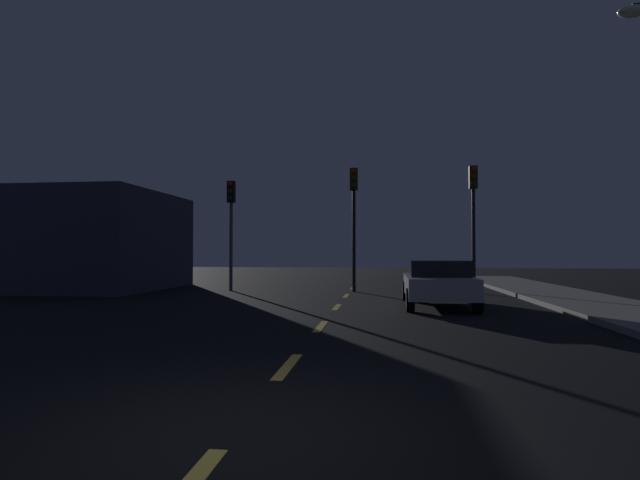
# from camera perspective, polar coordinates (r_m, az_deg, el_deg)

# --- Properties ---
(ground_plane) EXTENTS (80.00, 80.00, 0.00)m
(ground_plane) POSITION_cam_1_polar(r_m,az_deg,el_deg) (11.56, 0.46, -9.37)
(ground_plane) COLOR black
(lane_stripe_second) EXTENTS (0.16, 1.60, 0.01)m
(lane_stripe_second) POSITION_cam_1_polar(r_m,az_deg,el_deg) (7.28, -3.68, -14.12)
(lane_stripe_second) COLOR #EACC4C
(lane_stripe_second) RESTS_ON ground_plane
(lane_stripe_third) EXTENTS (0.16, 1.60, 0.01)m
(lane_stripe_third) POSITION_cam_1_polar(r_m,az_deg,el_deg) (10.97, 0.10, -9.78)
(lane_stripe_third) COLOR #EACC4C
(lane_stripe_third) RESTS_ON ground_plane
(lane_stripe_fourth) EXTENTS (0.16, 1.60, 0.01)m
(lane_stripe_fourth) POSITION_cam_1_polar(r_m,az_deg,el_deg) (14.72, 1.92, -7.63)
(lane_stripe_fourth) COLOR #EACC4C
(lane_stripe_fourth) RESTS_ON ground_plane
(lane_stripe_fifth) EXTENTS (0.16, 1.60, 0.01)m
(lane_stripe_fifth) POSITION_cam_1_polar(r_m,az_deg,el_deg) (18.49, 3.00, -6.35)
(lane_stripe_fifth) COLOR #EACC4C
(lane_stripe_fifth) RESTS_ON ground_plane
(lane_stripe_sixth) EXTENTS (0.16, 1.60, 0.01)m
(lane_stripe_sixth) POSITION_cam_1_polar(r_m,az_deg,el_deg) (22.27, 3.70, -5.50)
(lane_stripe_sixth) COLOR #EACC4C
(lane_stripe_sixth) RESTS_ON ground_plane
(traffic_signal_left) EXTENTS (0.32, 0.38, 4.57)m
(traffic_signal_left) POSITION_cam_1_polar(r_m,az_deg,el_deg) (21.21, -10.09, 3.01)
(traffic_signal_left) COLOR #4C4C51
(traffic_signal_left) RESTS_ON ground_plane
(traffic_signal_center) EXTENTS (0.32, 0.38, 5.01)m
(traffic_signal_center) POSITION_cam_1_polar(r_m,az_deg,el_deg) (20.32, 3.88, 3.98)
(traffic_signal_center) COLOR black
(traffic_signal_center) RESTS_ON ground_plane
(traffic_signal_right) EXTENTS (0.32, 0.38, 5.00)m
(traffic_signal_right) POSITION_cam_1_polar(r_m,az_deg,el_deg) (20.60, 17.07, 3.95)
(traffic_signal_right) COLOR black
(traffic_signal_right) RESTS_ON ground_plane
(car_stopped_ahead) EXTENTS (2.00, 4.32, 1.37)m
(car_stopped_ahead) POSITION_cam_1_polar(r_m,az_deg,el_deg) (15.29, 13.24, -4.69)
(car_stopped_ahead) COLOR silver
(car_stopped_ahead) RESTS_ON ground_plane
(storefront_left) EXTENTS (5.32, 7.02, 4.15)m
(storefront_left) POSITION_cam_1_polar(r_m,az_deg,el_deg) (23.61, -23.40, -0.12)
(storefront_left) COLOR #333847
(storefront_left) RESTS_ON ground_plane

